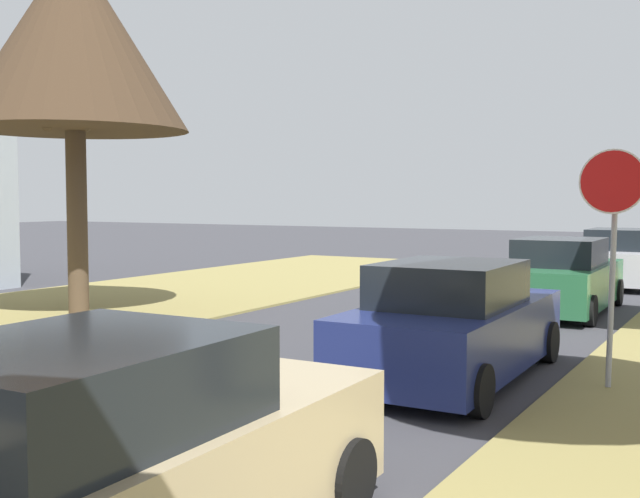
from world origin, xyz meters
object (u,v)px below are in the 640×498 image
(street_tree_left_mid_b, at_px, (73,39))
(parked_sedan_silver, at_px, (621,259))
(parked_sedan_navy, at_px, (453,325))
(stop_sign_far, at_px, (612,215))
(parked_sedan_green, at_px, (562,278))
(parked_sedan_tan, at_px, (98,471))

(street_tree_left_mid_b, xyz_separation_m, parked_sedan_silver, (8.66, 11.49, -4.88))
(parked_sedan_silver, bearing_deg, parked_sedan_navy, -90.33)
(parked_sedan_navy, bearing_deg, parked_sedan_silver, 89.67)
(stop_sign_far, relative_size, parked_sedan_silver, 0.67)
(parked_sedan_green, bearing_deg, parked_sedan_navy, -88.60)
(stop_sign_far, distance_m, parked_sedan_silver, 12.73)
(parked_sedan_tan, relative_size, parked_sedan_silver, 1.00)
(parked_sedan_silver, bearing_deg, parked_sedan_tan, -90.02)
(parked_sedan_tan, bearing_deg, parked_sedan_silver, 89.98)
(parked_sedan_green, height_order, parked_sedan_silver, same)
(stop_sign_far, xyz_separation_m, parked_sedan_silver, (-1.84, 12.51, -1.47))
(parked_sedan_navy, bearing_deg, parked_sedan_green, 91.40)
(parked_sedan_tan, height_order, parked_sedan_silver, same)
(stop_sign_far, relative_size, parked_sedan_navy, 0.67)
(stop_sign_far, relative_size, street_tree_left_mid_b, 0.40)
(stop_sign_far, distance_m, parked_sedan_navy, 2.44)
(parked_sedan_navy, height_order, parked_sedan_green, same)
(stop_sign_far, relative_size, parked_sedan_green, 0.67)
(street_tree_left_mid_b, distance_m, parked_sedan_navy, 9.97)
(parked_sedan_tan, xyz_separation_m, parked_sedan_silver, (0.01, 19.23, 0.00))
(parked_sedan_navy, xyz_separation_m, parked_sedan_green, (-0.17, 6.89, 0.00))
(parked_sedan_navy, relative_size, parked_sedan_silver, 1.00)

